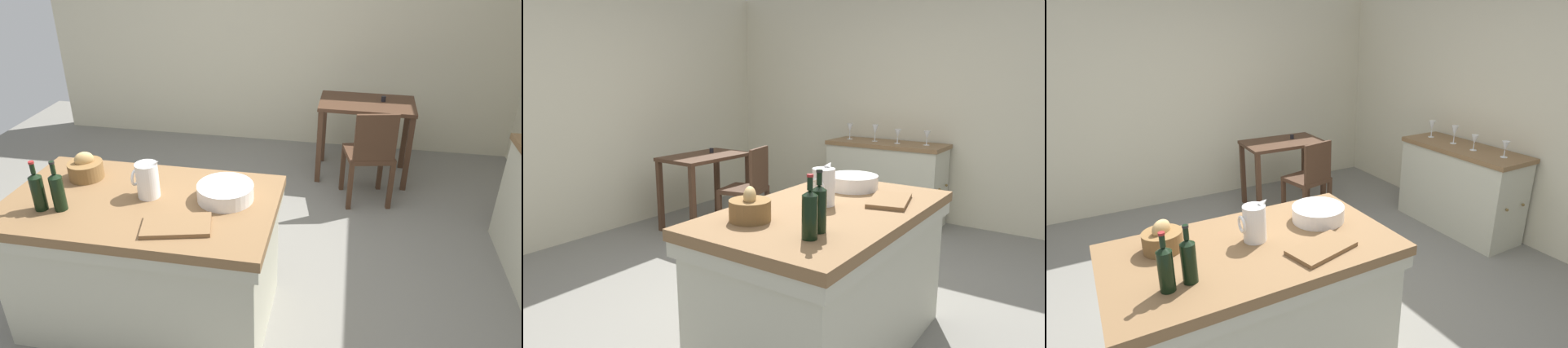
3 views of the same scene
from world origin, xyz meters
TOP-DOWN VIEW (x-y plane):
  - ground_plane at (0.00, 0.00)m, footprint 6.76×6.76m
  - wall_back at (0.00, 2.60)m, footprint 5.32×0.12m
  - wall_right at (2.60, 0.00)m, footprint 0.12×5.20m
  - island_table at (-0.37, -0.46)m, footprint 1.58×0.91m
  - side_cabinet at (2.26, 0.33)m, footprint 0.52×1.29m
  - writing_desk at (0.95, 1.82)m, footprint 0.91×0.58m
  - wooden_chair at (1.00, 1.26)m, footprint 0.47×0.47m
  - pitcher at (-0.34, -0.41)m, footprint 0.17×0.13m
  - wash_bowl at (0.11, -0.36)m, footprint 0.33×0.33m
  - bread_basket at (-0.81, -0.26)m, footprint 0.21×0.21m
  - cutting_board at (-0.07, -0.69)m, footprint 0.40×0.29m
  - wine_bottle_dark at (-0.76, -0.63)m, footprint 0.07×0.07m
  - wine_bottle_amber at (-0.87, -0.65)m, footprint 0.07×0.07m
  - wine_glass_far_left at (2.28, -0.10)m, footprint 0.07×0.07m
  - wine_glass_left at (2.23, 0.20)m, footprint 0.07×0.07m
  - wine_glass_middle at (2.26, 0.48)m, footprint 0.07×0.07m
  - wine_glass_right at (2.27, 0.79)m, footprint 0.07×0.07m

SIDE VIEW (x-z plane):
  - ground_plane at x=0.00m, z-range 0.00..0.00m
  - side_cabinet at x=2.26m, z-range 0.00..0.89m
  - island_table at x=-0.37m, z-range 0.03..0.90m
  - wooden_chair at x=1.00m, z-range 0.04..0.94m
  - writing_desk at x=0.95m, z-range 0.23..1.06m
  - cutting_board at x=-0.07m, z-range 0.87..0.89m
  - wash_bowl at x=0.11m, z-range 0.87..0.96m
  - bread_basket at x=-0.81m, z-range 0.84..1.02m
  - pitcher at x=-0.34m, z-range 0.85..1.10m
  - wine_bottle_amber at x=-0.87m, z-range 0.84..1.13m
  - wine_bottle_dark at x=-0.76m, z-range 0.84..1.13m
  - wine_glass_far_left at x=2.28m, z-range 0.91..1.06m
  - wine_glass_left at x=2.23m, z-range 0.91..1.07m
  - wine_glass_right at x=2.27m, z-range 0.92..1.10m
  - wine_glass_middle at x=2.26m, z-range 0.92..1.11m
  - wall_back at x=0.00m, z-range 0.00..2.60m
  - wall_right at x=2.60m, z-range 0.00..2.60m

